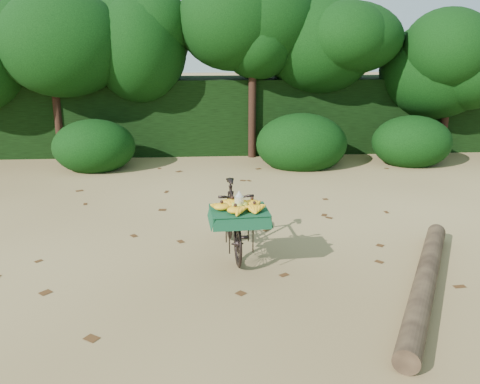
{
  "coord_description": "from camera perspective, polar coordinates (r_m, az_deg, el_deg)",
  "views": [
    {
      "loc": [
        -0.65,
        -6.6,
        2.66
      ],
      "look_at": [
        -0.21,
        -0.51,
        0.85
      ],
      "focal_mm": 38.0,
      "sensor_mm": 36.0,
      "label": 1
    }
  ],
  "objects": [
    {
      "name": "fallen_log",
      "position": [
        6.06,
        20.08,
        -9.36
      ],
      "size": [
        1.79,
        3.01,
        0.24
      ],
      "primitive_type": "cylinder",
      "rotation": [
        1.57,
        0.0,
        -0.5
      ],
      "color": "brown",
      "rests_on": "ground"
    },
    {
      "name": "ground",
      "position": [
        7.14,
        1.37,
        -5.35
      ],
      "size": [
        80.0,
        80.0,
        0.0
      ],
      "primitive_type": "plane",
      "color": "tan",
      "rests_on": "ground"
    },
    {
      "name": "bush_clumps",
      "position": [
        11.18,
        1.84,
        5.11
      ],
      "size": [
        8.8,
        1.7,
        0.9
      ],
      "primitive_type": null,
      "color": "black",
      "rests_on": "ground"
    },
    {
      "name": "hedge_backdrop",
      "position": [
        13.03,
        -1.27,
        8.76
      ],
      "size": [
        26.0,
        1.8,
        1.8
      ],
      "primitive_type": "cube",
      "color": "black",
      "rests_on": "ground"
    },
    {
      "name": "leaf_litter",
      "position": [
        7.75,
        0.91,
        -3.53
      ],
      "size": [
        7.0,
        7.3,
        0.01
      ],
      "primitive_type": null,
      "color": "#482B13",
      "rests_on": "ground"
    },
    {
      "name": "tree_row",
      "position": [
        12.12,
        -4.26,
        13.36
      ],
      "size": [
        14.5,
        2.0,
        4.0
      ],
      "primitive_type": null,
      "color": "black",
      "rests_on": "ground"
    },
    {
      "name": "vendor_bicycle",
      "position": [
        6.56,
        -0.77,
        -2.91
      ],
      "size": [
        0.7,
        1.68,
        0.94
      ],
      "rotation": [
        0.0,
        0.0,
        0.06
      ],
      "color": "black",
      "rests_on": "ground"
    }
  ]
}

